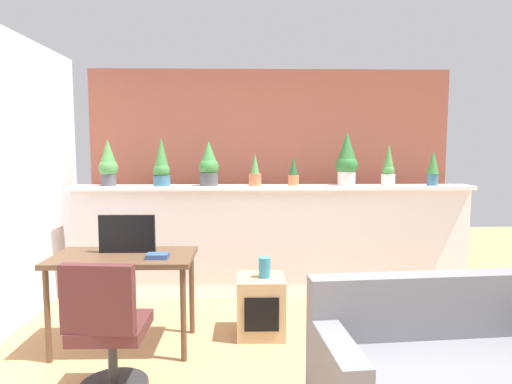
{
  "coord_description": "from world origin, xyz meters",
  "views": [
    {
      "loc": [
        -0.28,
        -2.62,
        1.59
      ],
      "look_at": [
        -0.19,
        1.11,
        1.21
      ],
      "focal_mm": 30.73,
      "sensor_mm": 36.0,
      "label": 1
    }
  ],
  "objects_px": {
    "potted_plant_0": "(108,163)",
    "side_cube_shelf": "(261,306)",
    "potted_plant_5": "(347,160)",
    "potted_plant_3": "(255,172)",
    "potted_plant_6": "(388,168)",
    "potted_plant_1": "(161,165)",
    "potted_plant_2": "(209,165)",
    "tv_monitor": "(127,234)",
    "vase_on_shelf": "(265,267)",
    "desk": "(124,265)",
    "potted_plant_7": "(433,167)",
    "office_chair": "(108,340)",
    "potted_plant_4": "(293,172)",
    "couch": "(449,373)",
    "book_on_desk": "(157,256)"
  },
  "relations": [
    {
      "from": "potted_plant_4",
      "to": "book_on_desk",
      "type": "relative_size",
      "value": 1.95
    },
    {
      "from": "potted_plant_5",
      "to": "tv_monitor",
      "type": "bearing_deg",
      "value": -151.17
    },
    {
      "from": "potted_plant_7",
      "to": "tv_monitor",
      "type": "relative_size",
      "value": 0.84
    },
    {
      "from": "potted_plant_0",
      "to": "potted_plant_3",
      "type": "height_order",
      "value": "potted_plant_0"
    },
    {
      "from": "side_cube_shelf",
      "to": "couch",
      "type": "distance_m",
      "value": 1.6
    },
    {
      "from": "potted_plant_3",
      "to": "tv_monitor",
      "type": "bearing_deg",
      "value": -134.22
    },
    {
      "from": "potted_plant_0",
      "to": "desk",
      "type": "bearing_deg",
      "value": -68.55
    },
    {
      "from": "potted_plant_6",
      "to": "vase_on_shelf",
      "type": "height_order",
      "value": "potted_plant_6"
    },
    {
      "from": "potted_plant_2",
      "to": "potted_plant_0",
      "type": "bearing_deg",
      "value": 178.48
    },
    {
      "from": "potted_plant_7",
      "to": "book_on_desk",
      "type": "xyz_separation_m",
      "value": [
        -2.64,
        -1.26,
        -0.62
      ]
    },
    {
      "from": "potted_plant_3",
      "to": "tv_monitor",
      "type": "height_order",
      "value": "potted_plant_3"
    },
    {
      "from": "tv_monitor",
      "to": "potted_plant_5",
      "type": "bearing_deg",
      "value": 28.83
    },
    {
      "from": "potted_plant_5",
      "to": "potted_plant_3",
      "type": "bearing_deg",
      "value": -178.11
    },
    {
      "from": "potted_plant_5",
      "to": "book_on_desk",
      "type": "height_order",
      "value": "potted_plant_5"
    },
    {
      "from": "desk",
      "to": "side_cube_shelf",
      "type": "xyz_separation_m",
      "value": [
        1.09,
        0.21,
        -0.42
      ]
    },
    {
      "from": "book_on_desk",
      "to": "couch",
      "type": "distance_m",
      "value": 2.12
    },
    {
      "from": "office_chair",
      "to": "book_on_desk",
      "type": "xyz_separation_m",
      "value": [
        0.19,
        0.64,
        0.38
      ]
    },
    {
      "from": "potted_plant_6",
      "to": "tv_monitor",
      "type": "xyz_separation_m",
      "value": [
        -2.46,
        -1.11,
        -0.48
      ]
    },
    {
      "from": "potted_plant_5",
      "to": "potted_plant_2",
      "type": "bearing_deg",
      "value": -179.21
    },
    {
      "from": "potted_plant_6",
      "to": "potted_plant_7",
      "type": "height_order",
      "value": "potted_plant_6"
    },
    {
      "from": "potted_plant_7",
      "to": "side_cube_shelf",
      "type": "height_order",
      "value": "potted_plant_7"
    },
    {
      "from": "desk",
      "to": "potted_plant_5",
      "type": "bearing_deg",
      "value": 30.4
    },
    {
      "from": "potted_plant_5",
      "to": "office_chair",
      "type": "xyz_separation_m",
      "value": [
        -1.92,
        -1.94,
        -1.08
      ]
    },
    {
      "from": "potted_plant_0",
      "to": "side_cube_shelf",
      "type": "height_order",
      "value": "potted_plant_0"
    },
    {
      "from": "potted_plant_5",
      "to": "desk",
      "type": "distance_m",
      "value": 2.48
    },
    {
      "from": "potted_plant_4",
      "to": "potted_plant_5",
      "type": "distance_m",
      "value": 0.58
    },
    {
      "from": "desk",
      "to": "office_chair",
      "type": "distance_m",
      "value": 0.81
    },
    {
      "from": "desk",
      "to": "potted_plant_7",
      "type": "bearing_deg",
      "value": 21.43
    },
    {
      "from": "desk",
      "to": "potted_plant_6",
      "type": "bearing_deg",
      "value": 25.71
    },
    {
      "from": "potted_plant_2",
      "to": "potted_plant_5",
      "type": "distance_m",
      "value": 1.45
    },
    {
      "from": "potted_plant_3",
      "to": "potted_plant_6",
      "type": "bearing_deg",
      "value": 1.31
    },
    {
      "from": "tv_monitor",
      "to": "potted_plant_3",
      "type": "bearing_deg",
      "value": 45.78
    },
    {
      "from": "potted_plant_5",
      "to": "office_chair",
      "type": "relative_size",
      "value": 0.62
    },
    {
      "from": "potted_plant_4",
      "to": "potted_plant_3",
      "type": "bearing_deg",
      "value": -176.01
    },
    {
      "from": "vase_on_shelf",
      "to": "potted_plant_0",
      "type": "bearing_deg",
      "value": 147.99
    },
    {
      "from": "potted_plant_1",
      "to": "vase_on_shelf",
      "type": "bearing_deg",
      "value": -42.66
    },
    {
      "from": "potted_plant_2",
      "to": "potted_plant_5",
      "type": "relative_size",
      "value": 0.83
    },
    {
      "from": "desk",
      "to": "tv_monitor",
      "type": "height_order",
      "value": "tv_monitor"
    },
    {
      "from": "desk",
      "to": "side_cube_shelf",
      "type": "distance_m",
      "value": 1.19
    },
    {
      "from": "potted_plant_2",
      "to": "office_chair",
      "type": "xyz_separation_m",
      "value": [
        -0.47,
        -1.92,
        -1.03
      ]
    },
    {
      "from": "potted_plant_2",
      "to": "potted_plant_6",
      "type": "xyz_separation_m",
      "value": [
        1.89,
        0.02,
        -0.03
      ]
    },
    {
      "from": "potted_plant_1",
      "to": "vase_on_shelf",
      "type": "distance_m",
      "value": 1.63
    },
    {
      "from": "potted_plant_1",
      "to": "potted_plant_6",
      "type": "distance_m",
      "value": 2.38
    },
    {
      "from": "potted_plant_1",
      "to": "potted_plant_6",
      "type": "bearing_deg",
      "value": 0.91
    },
    {
      "from": "potted_plant_4",
      "to": "tv_monitor",
      "type": "distance_m",
      "value": 1.88
    },
    {
      "from": "vase_on_shelf",
      "to": "potted_plant_7",
      "type": "bearing_deg",
      "value": 27.66
    },
    {
      "from": "office_chair",
      "to": "couch",
      "type": "bearing_deg",
      "value": -6.77
    },
    {
      "from": "office_chair",
      "to": "tv_monitor",
      "type": "bearing_deg",
      "value": 96.35
    },
    {
      "from": "couch",
      "to": "office_chair",
      "type": "bearing_deg",
      "value": 173.23
    },
    {
      "from": "desk",
      "to": "potted_plant_2",
      "type": "bearing_deg",
      "value": 63.65
    }
  ]
}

